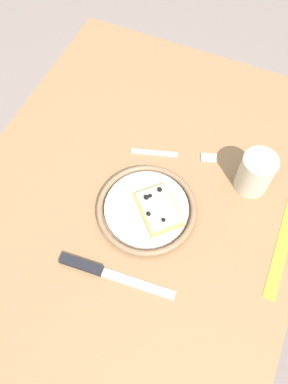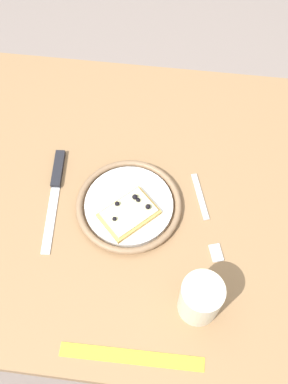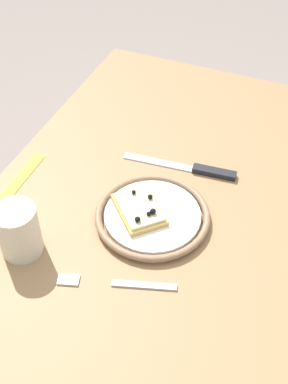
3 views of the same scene
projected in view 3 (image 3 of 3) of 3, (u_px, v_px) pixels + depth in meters
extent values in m
plane|color=gray|center=(163.00, 383.00, 1.45)|extent=(6.00, 6.00, 0.00)
cube|color=#936D47|center=(173.00, 223.00, 0.96)|extent=(1.07, 0.74, 0.04)
cylinder|color=#4C4742|center=(129.00, 167.00, 1.60)|extent=(0.05, 0.05, 0.69)
cylinder|color=white|center=(152.00, 217.00, 0.93)|extent=(0.18, 0.18, 0.02)
torus|color=#8C6B4C|center=(153.00, 215.00, 0.93)|extent=(0.22, 0.22, 0.01)
cube|color=tan|center=(139.00, 210.00, 0.93)|extent=(0.13, 0.13, 0.01)
cube|color=beige|center=(139.00, 207.00, 0.92)|extent=(0.12, 0.12, 0.01)
sphere|color=black|center=(134.00, 192.00, 0.94)|extent=(0.01, 0.01, 0.01)
sphere|color=black|center=(153.00, 211.00, 0.90)|extent=(0.01, 0.01, 0.01)
sphere|color=black|center=(138.00, 219.00, 0.89)|extent=(0.01, 0.01, 0.01)
sphere|color=black|center=(150.00, 197.00, 0.93)|extent=(0.01, 0.01, 0.01)
sphere|color=black|center=(149.00, 214.00, 0.90)|extent=(0.01, 0.01, 0.01)
cube|color=silver|center=(158.00, 162.00, 1.05)|extent=(0.03, 0.15, 0.00)
cube|color=black|center=(214.00, 172.00, 1.02)|extent=(0.03, 0.09, 0.01)
cube|color=#BBBBBB|center=(144.00, 285.00, 0.83)|extent=(0.04, 0.11, 0.00)
cube|color=#BBBBBB|center=(69.00, 280.00, 0.84)|extent=(0.03, 0.04, 0.00)
cylinder|color=beige|center=(18.00, 231.00, 0.85)|extent=(0.07, 0.07, 0.10)
cube|color=yellow|center=(8.00, 193.00, 0.99)|extent=(0.25, 0.03, 0.00)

